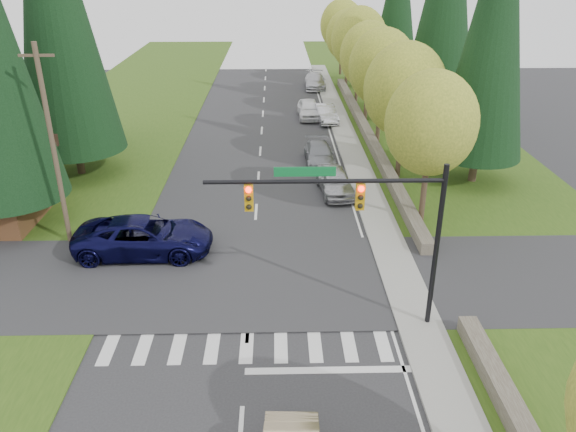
{
  "coord_description": "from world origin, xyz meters",
  "views": [
    {
      "loc": [
        1.18,
        -13.99,
        13.5
      ],
      "look_at": [
        1.7,
        8.89,
        2.8
      ],
      "focal_mm": 35.0,
      "sensor_mm": 36.0,
      "label": 1
    }
  ],
  "objects_px": {
    "parked_car_e": "(315,81)",
    "parked_car_b": "(319,154)",
    "suv_navy": "(144,237)",
    "parked_car_a": "(335,181)",
    "parked_car_c": "(326,114)",
    "parked_car_d": "(309,109)"
  },
  "relations": [
    {
      "from": "parked_car_b",
      "to": "parked_car_c",
      "type": "relative_size",
      "value": 1.06
    },
    {
      "from": "parked_car_c",
      "to": "parked_car_a",
      "type": "bearing_deg",
      "value": -99.66
    },
    {
      "from": "parked_car_c",
      "to": "parked_car_e",
      "type": "bearing_deg",
      "value": 83.07
    },
    {
      "from": "suv_navy",
      "to": "parked_car_e",
      "type": "bearing_deg",
      "value": -16.62
    },
    {
      "from": "suv_navy",
      "to": "parked_car_c",
      "type": "height_order",
      "value": "suv_navy"
    },
    {
      "from": "parked_car_c",
      "to": "parked_car_b",
      "type": "bearing_deg",
      "value": -104.0
    },
    {
      "from": "parked_car_a",
      "to": "parked_car_d",
      "type": "bearing_deg",
      "value": 86.73
    },
    {
      "from": "suv_navy",
      "to": "parked_car_b",
      "type": "distance_m",
      "value": 16.15
    },
    {
      "from": "parked_car_e",
      "to": "parked_car_d",
      "type": "bearing_deg",
      "value": -95.04
    },
    {
      "from": "suv_navy",
      "to": "parked_car_b",
      "type": "relative_size",
      "value": 1.39
    },
    {
      "from": "parked_car_a",
      "to": "parked_car_e",
      "type": "relative_size",
      "value": 0.86
    },
    {
      "from": "parked_car_e",
      "to": "parked_car_b",
      "type": "bearing_deg",
      "value": -91.71
    },
    {
      "from": "parked_car_b",
      "to": "suv_navy",
      "type": "bearing_deg",
      "value": -127.65
    },
    {
      "from": "suv_navy",
      "to": "parked_car_b",
      "type": "height_order",
      "value": "suv_navy"
    },
    {
      "from": "parked_car_a",
      "to": "parked_car_e",
      "type": "xyz_separation_m",
      "value": [
        0.78,
        30.13,
        -0.01
      ]
    },
    {
      "from": "suv_navy",
      "to": "parked_car_d",
      "type": "height_order",
      "value": "suv_navy"
    },
    {
      "from": "suv_navy",
      "to": "parked_car_a",
      "type": "height_order",
      "value": "suv_navy"
    },
    {
      "from": "suv_navy",
      "to": "parked_car_b",
      "type": "bearing_deg",
      "value": -36.81
    },
    {
      "from": "parked_car_d",
      "to": "parked_car_e",
      "type": "xyz_separation_m",
      "value": [
        1.4,
        12.36,
        -0.02
      ]
    },
    {
      "from": "parked_car_a",
      "to": "parked_car_b",
      "type": "relative_size",
      "value": 0.97
    },
    {
      "from": "parked_car_c",
      "to": "parked_car_e",
      "type": "xyz_separation_m",
      "value": [
        0.0,
        13.78,
        0.05
      ]
    },
    {
      "from": "parked_car_c",
      "to": "parked_car_e",
      "type": "relative_size",
      "value": 0.83
    }
  ]
}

